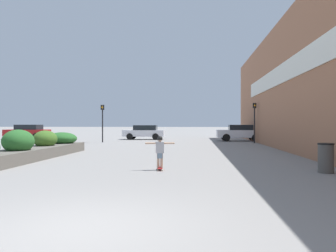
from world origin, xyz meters
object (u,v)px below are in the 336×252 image
(skateboarder, at_px, (160,148))
(car_center_left, at_px, (240,132))
(car_leftmost, at_px, (144,132))
(trash_bin, at_px, (326,158))
(car_rightmost, at_px, (28,131))
(traffic_light_left, at_px, (102,117))
(traffic_light_right, at_px, (255,116))
(skateboard, at_px, (160,168))

(skateboarder, height_order, car_center_left, car_center_left)
(car_leftmost, relative_size, car_center_left, 0.99)
(trash_bin, xyz_separation_m, car_leftmost, (-9.79, 22.34, 0.28))
(car_rightmost, bearing_deg, skateboarder, -142.68)
(traffic_light_left, distance_m, traffic_light_right, 13.30)
(skateboarder, relative_size, car_leftmost, 0.27)
(trash_bin, xyz_separation_m, traffic_light_right, (0.60, 17.01, 1.84))
(trash_bin, bearing_deg, skateboard, 177.95)
(skateboard, height_order, trash_bin, trash_bin)
(car_center_left, height_order, car_rightmost, car_center_left)
(skateboard, relative_size, trash_bin, 0.68)
(trash_bin, bearing_deg, car_leftmost, 113.66)
(skateboard, distance_m, car_leftmost, 22.52)
(trash_bin, height_order, traffic_light_left, traffic_light_left)
(car_leftmost, bearing_deg, traffic_light_right, -117.20)
(car_leftmost, height_order, traffic_light_left, traffic_light_left)
(trash_bin, xyz_separation_m, traffic_light_left, (-12.69, 16.94, 1.78))
(skateboarder, bearing_deg, car_leftmost, 92.76)
(skateboard, relative_size, traffic_light_right, 0.20)
(car_center_left, distance_m, traffic_light_left, 12.98)
(skateboarder, bearing_deg, skateboard, 82.32)
(traffic_light_left, relative_size, traffic_light_right, 0.97)
(car_center_left, relative_size, traffic_light_left, 1.30)
(skateboarder, height_order, car_leftmost, car_leftmost)
(trash_bin, relative_size, traffic_light_right, 0.29)
(car_leftmost, bearing_deg, car_rightmost, 91.22)
(car_center_left, bearing_deg, trash_bin, -179.43)
(skateboard, xyz_separation_m, car_leftmost, (-4.08, 22.14, 0.73))
(skateboarder, distance_m, traffic_light_left, 18.20)
(skateboarder, distance_m, car_leftmost, 22.51)
(car_rightmost, xyz_separation_m, traffic_light_right, (22.98, -5.07, 1.53))
(car_center_left, height_order, traffic_light_left, traffic_light_left)
(car_leftmost, height_order, car_center_left, car_center_left)
(car_leftmost, xyz_separation_m, traffic_light_left, (-2.90, -5.40, 1.49))
(car_rightmost, xyz_separation_m, traffic_light_left, (9.69, -5.14, 1.47))
(car_leftmost, bearing_deg, trash_bin, -156.34)
(traffic_light_right, bearing_deg, car_leftmost, 152.80)
(skateboarder, relative_size, trash_bin, 1.13)
(skateboarder, xyz_separation_m, trash_bin, (5.71, -0.20, -0.27))
(skateboard, height_order, traffic_light_right, traffic_light_right)
(traffic_light_left, bearing_deg, skateboarder, -67.35)
(car_leftmost, xyz_separation_m, car_rightmost, (-12.59, -0.27, 0.03))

